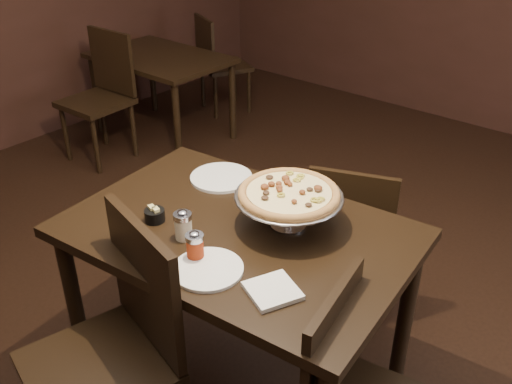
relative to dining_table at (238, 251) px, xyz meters
The scene contains 15 objects.
room 0.70m from the dining_table, 73.14° to the left, with size 6.04×7.04×2.84m.
dining_table is the anchor object (origin of this frame).
background_table 2.78m from the dining_table, 144.29° to the left, with size 1.10×0.73×0.68m.
pizza_stand 0.31m from the dining_table, 46.20° to the left, with size 0.41×0.41×0.17m.
parmesan_shaker 0.26m from the dining_table, 122.26° to the right, with size 0.07×0.07×0.12m.
pepper_flake_shaker 0.29m from the dining_table, 86.66° to the right, with size 0.06×0.06×0.11m.
packet_caddy 0.35m from the dining_table, 149.73° to the right, with size 0.08×0.08×0.06m.
napkin_stack 0.41m from the dining_table, 32.12° to the right, with size 0.16×0.16×0.02m, color white.
plate_left 0.42m from the dining_table, 141.58° to the left, with size 0.27×0.27×0.01m, color white.
plate_near 0.30m from the dining_table, 70.05° to the right, with size 0.24×0.24×0.01m, color white.
serving_spatula 0.26m from the dining_table, 18.73° to the left, with size 0.17×0.17×0.02m.
chair_far 0.75m from the dining_table, 81.07° to the left, with size 0.52×0.52×0.86m.
chair_near 0.56m from the dining_table, 101.29° to the right, with size 0.57×0.57×1.00m.
bg_chair_far 3.25m from the dining_table, 134.55° to the left, with size 0.54×0.54×0.87m.
bg_chair_near 2.55m from the dining_table, 155.11° to the left, with size 0.46×0.46×0.96m.
Camera 1 is at (1.26, -1.36, 2.02)m, focal length 40.00 mm.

